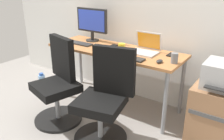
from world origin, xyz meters
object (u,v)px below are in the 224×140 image
object	(u,v)px
office_chair_left	(59,84)
water_bottle_on_floor	(42,84)
coffee_mug	(122,47)
desktop_monitor	(92,22)
side_cabinet	(219,115)
open_laptop	(145,48)
office_chair_right	(105,100)

from	to	relation	value
office_chair_left	water_bottle_on_floor	xyz separation A→B (m)	(-0.66, 0.28, -0.28)
water_bottle_on_floor	coffee_mug	distance (m)	1.32
water_bottle_on_floor	desktop_monitor	distance (m)	1.11
side_cabinet	open_laptop	world-z (taller)	open_laptop
office_chair_left	coffee_mug	size ratio (longest dim) A/B	10.22
office_chair_right	open_laptop	size ratio (longest dim) A/B	3.03
side_cabinet	desktop_monitor	distance (m)	1.88
office_chair_right	office_chair_left	bearing A→B (deg)	-179.94
side_cabinet	desktop_monitor	xyz separation A→B (m)	(-1.73, 0.20, 0.69)
office_chair_left	office_chair_right	distance (m)	0.64
side_cabinet	coffee_mug	size ratio (longest dim) A/B	6.36
office_chair_left	water_bottle_on_floor	world-z (taller)	office_chair_left
coffee_mug	water_bottle_on_floor	bearing A→B (deg)	-163.81
open_laptop	coffee_mug	distance (m)	0.27
office_chair_right	side_cabinet	distance (m)	1.12
water_bottle_on_floor	open_laptop	distance (m)	1.56
office_chair_left	water_bottle_on_floor	size ratio (longest dim) A/B	3.03
office_chair_right	side_cabinet	size ratio (longest dim) A/B	1.61
office_chair_left	desktop_monitor	bearing A→B (deg)	100.26
office_chair_left	coffee_mug	distance (m)	0.83
office_chair_left	desktop_monitor	size ratio (longest dim) A/B	1.96
water_bottle_on_floor	coffee_mug	size ratio (longest dim) A/B	3.37
office_chair_right	side_cabinet	xyz separation A→B (m)	(0.94, 0.59, -0.13)
water_bottle_on_floor	office_chair_right	bearing A→B (deg)	-12.21
office_chair_left	office_chair_right	world-z (taller)	same
office_chair_left	coffee_mug	bearing A→B (deg)	53.37
office_chair_right	coffee_mug	world-z (taller)	office_chair_right
water_bottle_on_floor	coffee_mug	world-z (taller)	coffee_mug
office_chair_left	coffee_mug	world-z (taller)	office_chair_left
water_bottle_on_floor	desktop_monitor	size ratio (longest dim) A/B	0.65
open_laptop	office_chair_left	bearing A→B (deg)	-133.84
open_laptop	coffee_mug	bearing A→B (deg)	-154.13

